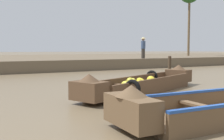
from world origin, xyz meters
name	(u,v)px	position (x,y,z in m)	size (l,w,h in m)	color
ground_plane	(71,76)	(0.00, 10.00, 0.00)	(300.00, 300.00, 0.00)	#726047
riverbank_strip	(21,61)	(0.00, 22.95, 0.38)	(160.00, 20.00, 0.75)	brown
banana_boat	(143,84)	(0.08, 3.63, 0.28)	(5.96, 3.14, 0.81)	brown
vendor_person	(143,46)	(7.33, 13.58, 1.68)	(0.44, 0.44, 1.66)	#332D28
mooring_post	(170,69)	(2.83, 5.44, 0.58)	(0.14, 0.14, 1.15)	#423323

